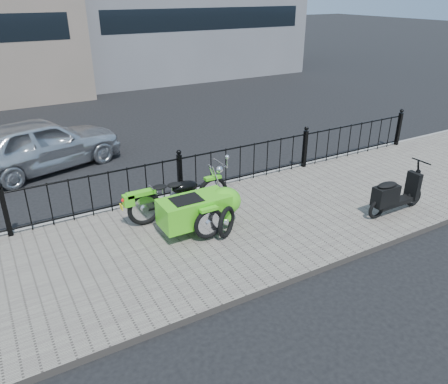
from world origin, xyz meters
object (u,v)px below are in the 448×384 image
sedan_car (41,144)px  motorcycle_sidecar (199,205)px  spare_tire (226,222)px  scooter (394,195)px

sedan_car → motorcycle_sidecar: bearing=-173.1°
spare_tire → motorcycle_sidecar: bearing=114.3°
motorcycle_sidecar → sedan_car: bearing=112.3°
scooter → motorcycle_sidecar: bearing=158.4°
motorcycle_sidecar → sedan_car: (-2.04, 4.96, 0.10)m
motorcycle_sidecar → spare_tire: 0.65m
motorcycle_sidecar → spare_tire: size_ratio=3.77×
spare_tire → sedan_car: bearing=112.5°
motorcycle_sidecar → sedan_car: sedan_car is taller
spare_tire → sedan_car: 6.00m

